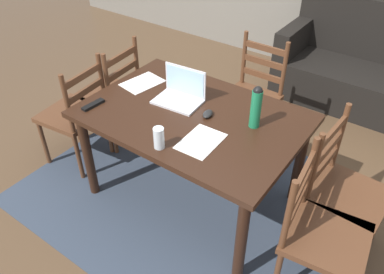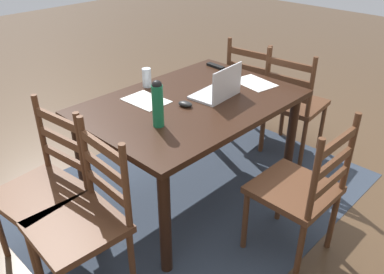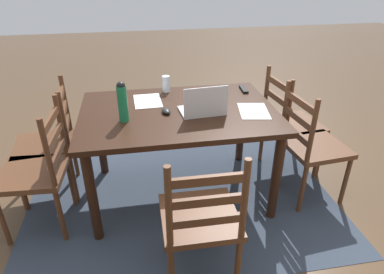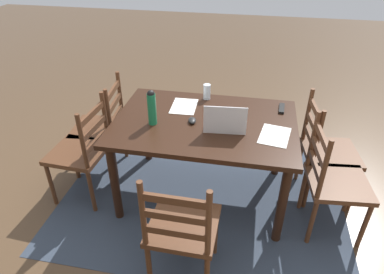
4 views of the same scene
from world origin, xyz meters
name	(u,v)px [view 2 (image 2 of 4)]	position (x,y,z in m)	size (l,w,h in m)	color
ground_plane	(192,191)	(0.00, 0.00, 0.00)	(14.00, 14.00, 0.00)	brown
area_rug	(192,191)	(0.00, 0.00, 0.00)	(2.46, 1.93, 0.01)	#333D4C
dining_table	(192,113)	(0.00, 0.00, 0.67)	(1.46, 1.00, 0.76)	black
chair_left_far	(294,104)	(-1.02, 0.20, 0.46)	(0.48, 0.48, 0.95)	#56331E
chair_left_near	(255,91)	(-1.02, -0.20, 0.46)	(0.49, 0.49, 0.95)	#56331E
chair_far_head	(300,191)	(0.00, 0.87, 0.46)	(0.45, 0.45, 0.95)	#56331E
chair_right_far	(83,222)	(1.02, 0.20, 0.46)	(0.46, 0.46, 0.95)	#56331E
chair_right_near	(45,189)	(1.02, -0.20, 0.46)	(0.49, 0.49, 0.95)	#56331E
laptop	(220,89)	(-0.17, 0.10, 0.82)	(0.34, 0.25, 0.23)	silver
water_bottle	(158,103)	(0.40, 0.11, 0.91)	(0.07, 0.07, 0.29)	#197247
drinking_glass	(147,78)	(0.05, -0.40, 0.83)	(0.07, 0.07, 0.14)	silver
computer_mouse	(185,104)	(0.10, 0.04, 0.78)	(0.06, 0.10, 0.03)	black
tv_remote	(216,66)	(-0.61, -0.32, 0.77)	(0.04, 0.17, 0.02)	black
paper_stack_left	(254,83)	(-0.55, 0.12, 0.76)	(0.21, 0.30, 0.00)	white
paper_stack_right	(146,100)	(0.22, -0.22, 0.76)	(0.21, 0.30, 0.00)	white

